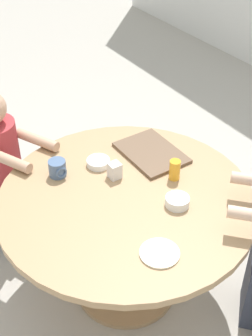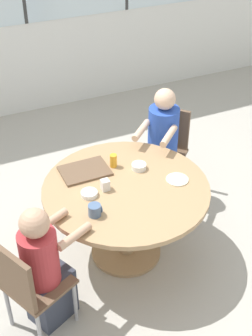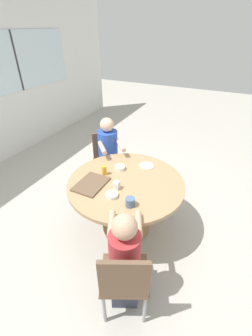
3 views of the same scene
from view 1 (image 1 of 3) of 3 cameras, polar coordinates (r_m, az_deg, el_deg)
name	(u,v)px [view 1 (image 1 of 3)]	position (r m, az deg, el deg)	size (l,w,h in m)	color
ground_plane	(126,286)	(2.91, 0.00, -14.20)	(16.00, 16.00, 0.00)	#B2ADA3
dining_table	(126,217)	(2.49, 0.00, -6.03)	(1.32, 1.32, 0.72)	tan
person_woman_green_shirt	(6,175)	(2.98, -14.46, -0.88)	(0.54, 0.44, 1.06)	#333847
food_tray_dark	(151,153)	(2.67, 3.10, 1.88)	(0.39, 0.29, 0.02)	brown
coffee_mug	(58,168)	(2.52, -8.34, -0.05)	(0.10, 0.09, 0.09)	slate
juice_glass	(175,170)	(2.48, 5.96, -0.21)	(0.06, 0.06, 0.11)	gold
milk_carton_small	(115,171)	(2.48, -1.39, -0.31)	(0.06, 0.06, 0.09)	silver
bowl_white_shallow	(98,162)	(2.58, -3.39, 0.69)	(0.13, 0.13, 0.04)	white
bowl_cereal	(177,201)	(2.34, 6.27, -4.06)	(0.12, 0.12, 0.05)	white
plate_tortillas	(160,253)	(2.11, 4.11, -10.31)	(0.18, 0.18, 0.01)	beige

